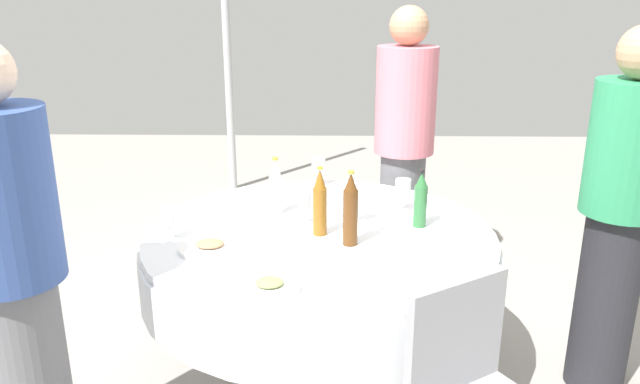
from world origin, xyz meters
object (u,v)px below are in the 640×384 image
Objects in this scene: dining_table at (320,262)px; wine_glass_right at (305,201)px; bottle_brown_north at (351,211)px; person_mid at (14,275)px; bottle_amber_outer at (320,203)px; plate_west at (269,286)px; wine_glass_near at (403,189)px; person_south at (620,211)px; wine_glass_outer at (358,201)px; wine_glass_west at (319,165)px; plate_east at (210,247)px; bottle_clear_mid at (276,188)px; bottle_green_south at (421,200)px; wine_glass_rear at (169,216)px; person_north at (404,149)px.

wine_glass_right is at bearing -54.16° from dining_table.
bottle_brown_north is 0.20× the size of person_mid.
bottle_amber_outer is (-0.00, 0.02, 0.29)m from dining_table.
bottle_amber_outer is at bearing -108.28° from plate_west.
bottle_amber_outer is 0.50m from wine_glass_near.
person_south is 2.38m from person_mid.
wine_glass_outer is 0.76m from plate_west.
wine_glass_west is 0.99m from plate_east.
plate_east is (0.24, 0.43, -0.11)m from bottle_clear_mid.
dining_table is 0.51m from plate_east.
bottle_amber_outer reaches higher than bottle_green_south.
bottle_clear_mid is 0.20m from wine_glass_right.
bottle_brown_north reaches higher than bottle_clear_mid.
wine_glass_rear is at bearing -86.87° from person_south.
person_mid is at bearing 34.47° from wine_glass_near.
wine_glass_right is 0.99× the size of wine_glass_near.
wine_glass_rear reaches higher than wine_glass_outer.
wine_glass_rear is at bearing -110.53° from person_north.
dining_table is 5.91× the size of bottle_green_south.
plate_west is at bearing 54.01° from bottle_brown_north.
wine_glass_rear is 0.57× the size of plate_east.
dining_table is 6.92× the size of plate_west.
wine_glass_right is 0.09× the size of person_north.
dining_table is at bearing -156.04° from plate_east.
bottle_clear_mid is 1.76× the size of wine_glass_near.
bottle_brown_north is at bearing 33.79° from bottle_green_south.
wine_glass_right is at bearing -98.68° from plate_west.
wine_glass_outer is 0.91× the size of wine_glass_right.
bottle_clear_mid is at bearing -14.49° from wine_glass_outer.
bottle_amber_outer reaches higher than wine_glass_outer.
wine_glass_west is at bearing -125.92° from person_north.
plate_east reaches higher than dining_table.
plate_east is at bearing 21.19° from bottle_amber_outer.
bottle_brown_north is at bearing -81.12° from person_north.
bottle_clear_mid reaches higher than plate_west.
bottle_green_south is 0.88m from plate_west.
bottle_green_south reaches higher than wine_glass_west.
person_north reaches higher than wine_glass_near.
wine_glass_west is (0.41, -0.40, 0.00)m from wine_glass_near.
plate_east is (0.84, 0.48, -0.10)m from wine_glass_near.
wine_glass_rear is 1.51m from person_north.
person_mid reaches higher than dining_table.
bottle_green_south reaches higher than wine_glass_rear.
bottle_brown_north is at bearing 130.70° from wine_glass_right.
wine_glass_west reaches higher than wine_glass_outer.
wine_glass_rear is 0.65m from plate_west.
person_mid is at bearing 25.50° from bottle_brown_north.
bottle_brown_north is 1.16m from person_south.
plate_west is (0.15, 1.23, -0.10)m from wine_glass_west.
bottle_amber_outer reaches higher than wine_glass_near.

